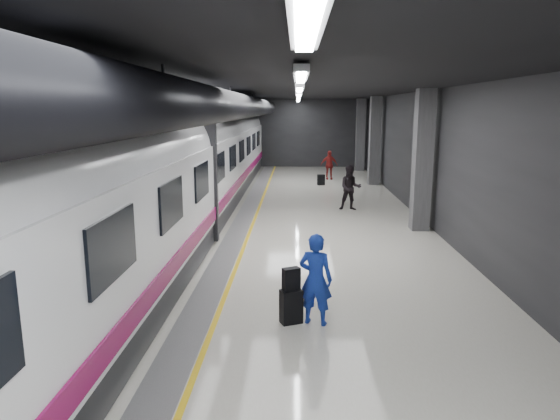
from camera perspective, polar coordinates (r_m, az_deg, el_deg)
ground at (r=14.56m, az=-0.28°, el=-3.94°), size 40.00×40.00×0.00m
platform_hall at (r=15.01m, az=-1.26°, el=10.20°), size 10.02×40.02×4.51m
train at (r=14.64m, az=-13.12°, el=4.11°), size 3.05×38.00×4.05m
traveler_main at (r=9.12m, az=4.08°, el=-7.89°), size 0.71×0.57×1.70m
suitcase_main at (r=9.32m, az=1.29°, el=-10.96°), size 0.45×0.38×0.63m
shoulder_bag at (r=9.15m, az=1.29°, el=-7.88°), size 0.35×0.29×0.41m
traveler_far_a at (r=19.51m, az=8.05°, el=2.53°), size 0.86×0.68×1.75m
traveler_far_b at (r=28.06m, az=5.63°, el=5.15°), size 0.97×0.45×1.61m
suitcase_far at (r=25.92m, az=4.71°, el=3.46°), size 0.41×0.30×0.54m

